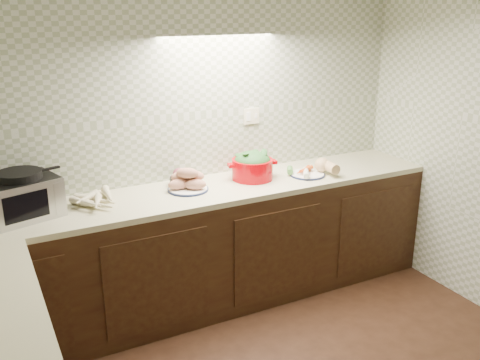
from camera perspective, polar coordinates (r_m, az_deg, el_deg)
name	(u,v)px	position (r m, az deg, el deg)	size (l,w,h in m)	color
room	(340,132)	(2.29, 10.62, 5.04)	(3.60, 3.60, 2.60)	black
counter	(148,332)	(3.05, -9.76, -15.68)	(3.60, 3.60, 0.90)	black
toaster_oven	(22,196)	(3.48, -22.22, -1.60)	(0.48, 0.42, 0.29)	black
parsnip_pile	(89,201)	(3.56, -15.83, -2.21)	(0.33, 0.35, 0.08)	beige
sweet_potato_plate	(188,182)	(3.74, -5.60, -0.19)	(0.30, 0.29, 0.17)	#121B3F
onion_bowl	(181,179)	(3.84, -6.30, 0.12)	(0.17, 0.17, 0.13)	black
dutch_oven	(252,166)	(3.94, 1.33, 1.55)	(0.38, 0.35, 0.21)	#AE0007
veg_plate	(314,169)	(4.10, 7.89, 1.19)	(0.37, 0.28, 0.12)	#121B3F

